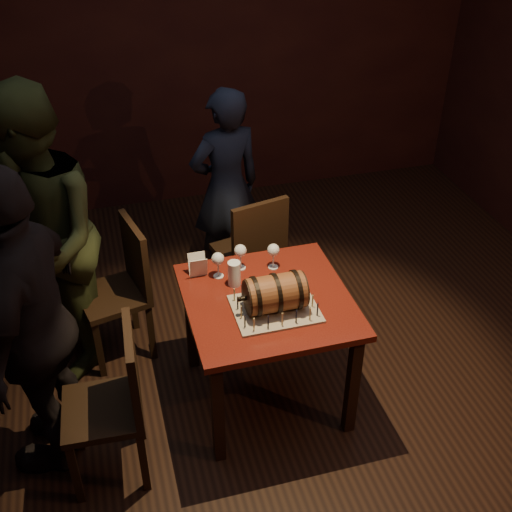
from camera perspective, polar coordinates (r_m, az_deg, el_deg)
The scene contains 16 objects.
room_shell at distance 3.24m, azimuth 1.24°, elevation 6.24°, with size 5.04×5.04×2.80m.
pub_table at distance 3.60m, azimuth 1.03°, elevation -5.13°, with size 0.90×0.90×0.75m.
cake_board at distance 3.45m, azimuth 1.71°, elevation -4.71°, with size 0.45×0.35×0.01m, color gray.
barrel_cake at distance 3.38m, azimuth 1.73°, elevation -3.32°, with size 0.37×0.22×0.22m.
birthday_candles at distance 3.42m, azimuth 1.72°, elevation -4.11°, with size 0.40×0.30×0.09m.
wine_glass_left at distance 3.62m, azimuth -3.41°, elevation -0.33°, with size 0.07×0.07×0.16m.
wine_glass_mid at distance 3.69m, azimuth -1.40°, elevation 0.39°, with size 0.07×0.07×0.16m.
wine_glass_right at distance 3.69m, azimuth 1.56°, elevation 0.46°, with size 0.07×0.07×0.16m.
pint_of_ale at distance 3.58m, azimuth -1.95°, elevation -1.61°, with size 0.07×0.07×0.15m.
menu_card at distance 3.67m, azimuth -5.19°, elevation -0.89°, with size 0.10×0.05×0.13m, color white, non-canonical shape.
chair_back at distance 4.32m, azimuth -0.27°, elevation 0.58°, with size 0.48×0.48×0.93m.
chair_left_rear at distance 4.10m, azimuth -11.70°, elevation -2.41°, with size 0.48×0.48×0.93m.
chair_left_front at distance 3.37m, azimuth -12.28°, elevation -12.20°, with size 0.42×0.42×0.93m.
person_back at distance 4.62m, azimuth -2.68°, elevation 6.09°, with size 0.54×0.35×1.48m, color black.
person_left_rear at distance 3.89m, azimuth -18.62°, elevation 1.30°, with size 0.89×0.70×1.84m, color #323B1D.
person_left_front at distance 3.33m, azimuth -19.24°, elevation -5.87°, with size 1.03×0.43×1.76m, color black.
Camera 1 is at (-0.83, -2.73, 2.93)m, focal length 45.00 mm.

